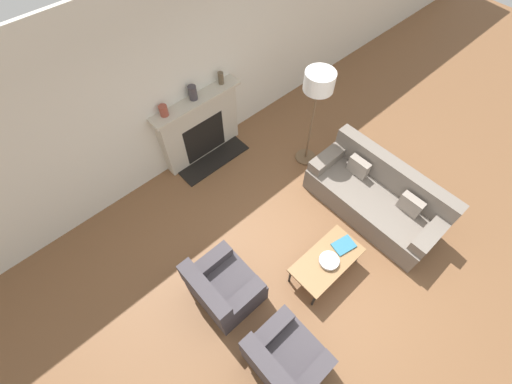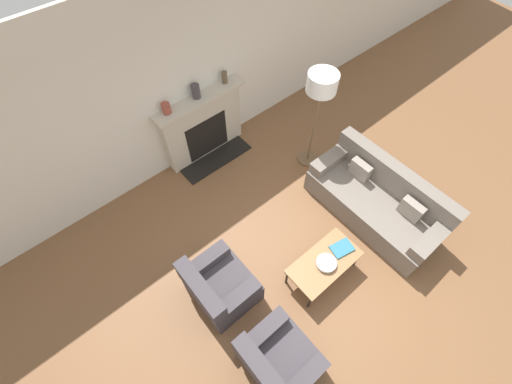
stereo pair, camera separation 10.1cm
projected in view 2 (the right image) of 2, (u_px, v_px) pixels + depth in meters
The scene contains 13 objects.
ground_plane at pixel (312, 274), 4.75m from camera, with size 18.00×18.00×0.00m, color brown.
wall_back at pixel (177, 83), 4.81m from camera, with size 18.00×0.06×2.90m.
fireplace at pixel (203, 127), 5.55m from camera, with size 1.52×0.59×1.18m.
couch at pixel (377, 200), 5.06m from camera, with size 0.85×2.01×0.84m.
armchair_near at pixel (278, 361), 3.85m from camera, with size 0.73×0.82×0.80m.
armchair_far at pixel (219, 287), 4.33m from camera, with size 0.73×0.82×0.80m.
coffee_table at pixel (324, 263), 4.45m from camera, with size 0.99×0.51×0.39m.
bowl at pixel (326, 263), 4.38m from camera, with size 0.26×0.26×0.06m.
book at pixel (342, 248), 4.52m from camera, with size 0.33×0.26×0.02m.
floor_lamp at pixel (321, 90), 4.69m from camera, with size 0.43×0.43×1.73m.
mantel_vase_left at pixel (166, 108), 4.80m from camera, with size 0.12×0.12×0.16m.
mantel_vase_center_left at pixel (196, 91), 4.96m from camera, with size 0.13×0.13×0.22m.
mantel_vase_center_right at pixel (225, 77), 5.16m from camera, with size 0.09×0.09×0.19m.
Camera 2 is at (-1.72, -0.82, 4.56)m, focal length 24.00 mm.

